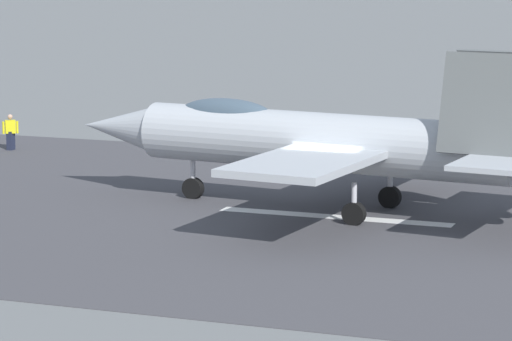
% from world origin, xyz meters
% --- Properties ---
extents(ground_plane, '(400.00, 400.00, 0.00)m').
position_xyz_m(ground_plane, '(0.00, 0.00, 0.00)').
color(ground_plane, slate).
extents(runway_strip, '(240.00, 26.00, 0.02)m').
position_xyz_m(runway_strip, '(-0.02, 0.00, 0.01)').
color(runway_strip, '#414044').
rests_on(runway_strip, ground).
extents(fighter_jet, '(18.02, 13.56, 5.66)m').
position_xyz_m(fighter_jet, '(0.57, -0.84, 2.46)').
color(fighter_jet, '#AAAFB5').
rests_on(fighter_jet, ground).
extents(crew_person, '(0.59, 0.48, 1.59)m').
position_xyz_m(crew_person, '(17.37, -9.03, 0.79)').
color(crew_person, '#1E2338').
rests_on(crew_person, ground).
extents(marker_cone_mid, '(0.44, 0.44, 0.55)m').
position_xyz_m(marker_cone_mid, '(8.01, -12.76, 0.28)').
color(marker_cone_mid, orange).
rests_on(marker_cone_mid, ground).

